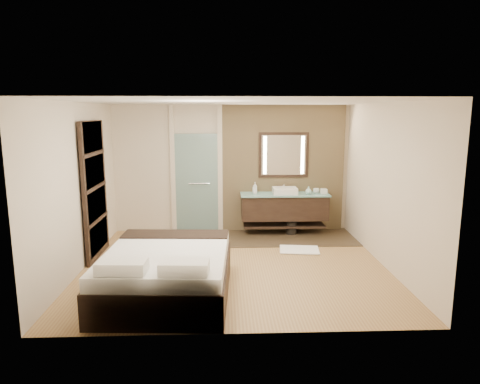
{
  "coord_description": "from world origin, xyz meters",
  "views": [
    {
      "loc": [
        -0.18,
        -6.84,
        2.53
      ],
      "look_at": [
        0.11,
        0.6,
        1.15
      ],
      "focal_mm": 32.0,
      "sensor_mm": 36.0,
      "label": 1
    }
  ],
  "objects_px": {
    "mirror_unit": "(284,155)",
    "bed": "(167,273)",
    "waste_bin": "(291,228)",
    "vanity": "(284,207)"
  },
  "relations": [
    {
      "from": "bed",
      "to": "mirror_unit",
      "type": "bearing_deg",
      "value": 60.97
    },
    {
      "from": "mirror_unit",
      "to": "bed",
      "type": "relative_size",
      "value": 0.48
    },
    {
      "from": "mirror_unit",
      "to": "waste_bin",
      "type": "xyz_separation_m",
      "value": [
        0.15,
        -0.31,
        -1.51
      ]
    },
    {
      "from": "vanity",
      "to": "waste_bin",
      "type": "xyz_separation_m",
      "value": [
        0.15,
        -0.07,
        -0.44
      ]
    },
    {
      "from": "bed",
      "to": "waste_bin",
      "type": "xyz_separation_m",
      "value": [
        2.22,
        3.01,
        -0.2
      ]
    },
    {
      "from": "waste_bin",
      "to": "vanity",
      "type": "bearing_deg",
      "value": 155.37
    },
    {
      "from": "bed",
      "to": "waste_bin",
      "type": "relative_size",
      "value": 7.88
    },
    {
      "from": "vanity",
      "to": "waste_bin",
      "type": "bearing_deg",
      "value": -24.63
    },
    {
      "from": "vanity",
      "to": "waste_bin",
      "type": "height_order",
      "value": "vanity"
    },
    {
      "from": "mirror_unit",
      "to": "bed",
      "type": "height_order",
      "value": "mirror_unit"
    }
  ]
}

